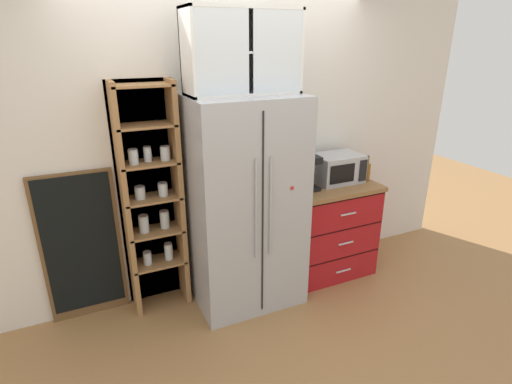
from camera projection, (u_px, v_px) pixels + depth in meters
ground_plane at (247, 295)px, 3.63m from camera, size 10.66×10.66×0.00m
wall_back_cream at (227, 148)px, 3.52m from camera, size 4.97×0.10×2.55m
refrigerator at (245, 204)px, 3.33m from camera, size 0.89×0.69×1.78m
pantry_shelf_column at (151, 198)px, 3.25m from camera, size 0.50×0.29×1.90m
counter_cabinet at (328, 228)px, 3.88m from camera, size 0.85×0.59×0.91m
microwave at (337, 168)px, 3.75m from camera, size 0.44×0.33×0.26m
coffee_maker at (306, 172)px, 3.56m from camera, size 0.17×0.20×0.31m
mug_charcoal at (331, 179)px, 3.71m from camera, size 0.12×0.09×0.10m
bottle_cobalt at (330, 172)px, 3.70m from camera, size 0.07×0.07×0.26m
bottle_amber at (367, 170)px, 3.78m from camera, size 0.07×0.07×0.24m
upper_cabinet at (241, 52)px, 2.94m from camera, size 0.85×0.32×0.60m
chalkboard_menu at (82, 247)px, 3.18m from camera, size 0.60×0.04×1.25m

